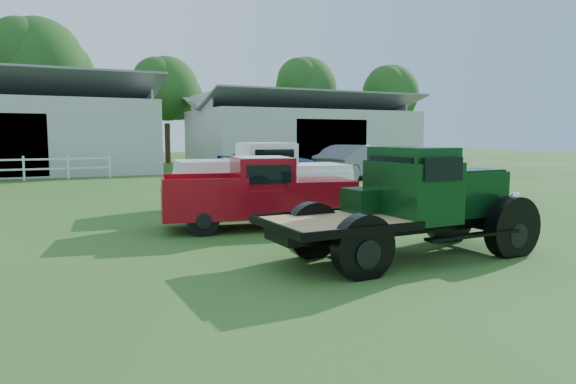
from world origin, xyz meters
name	(u,v)px	position (x,y,z in m)	size (l,w,h in m)	color
ground	(307,256)	(0.00, 0.00, 0.00)	(120.00, 120.00, 0.00)	#265919
shed_right	(303,130)	(14.00, 27.00, 2.60)	(16.80, 9.20, 5.20)	#B3B3B3
tree_b	(40,86)	(-4.00, 34.00, 5.75)	(6.90, 6.90, 11.50)	#21551B
tree_c	(167,106)	(5.00, 33.00, 4.50)	(5.40, 5.40, 9.00)	#21551B
tree_d	(306,105)	(18.00, 34.00, 5.00)	(6.00, 6.00, 10.00)	#21551B
tree_e	(390,108)	(26.00, 32.00, 4.75)	(5.70, 5.70, 9.50)	#21551B
vintage_flatbed	(407,203)	(1.56, -0.87, 0.99)	(5.02, 1.99, 1.99)	#0B3314
red_pickup	(258,192)	(0.34, 3.12, 0.85)	(4.68, 1.80, 1.71)	maroon
white_pickup	(263,177)	(1.66, 5.95, 0.97)	(5.28, 2.05, 1.94)	white
misc_car_blue	(271,162)	(5.78, 14.57, 0.90)	(2.13, 5.30, 1.81)	navy
misc_car_grey	(357,162)	(10.06, 13.57, 0.86)	(1.82, 5.22, 1.72)	#575862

